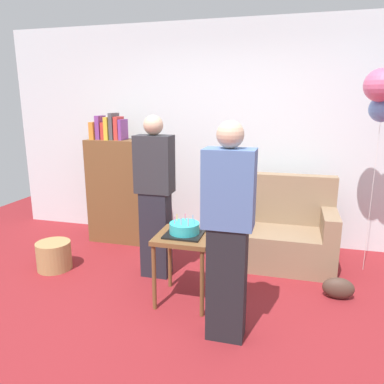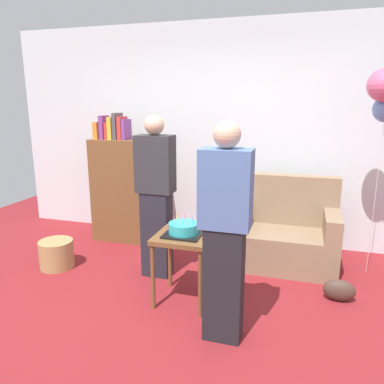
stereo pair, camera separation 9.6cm
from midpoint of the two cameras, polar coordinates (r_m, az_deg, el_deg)
name	(u,v)px [view 1 (the left image)]	position (r m, az deg, el deg)	size (l,w,h in m)	color
ground_plane	(184,321)	(3.20, -2.14, -19.34)	(8.00, 8.00, 0.00)	maroon
wall_back	(230,135)	(4.70, 5.23, 8.81)	(6.00, 0.10, 2.70)	silver
couch	(282,233)	(4.21, 13.16, -6.19)	(1.10, 0.70, 0.96)	#8C7054
bookshelf	(121,188)	(4.76, -11.49, 0.60)	(0.80, 0.36, 1.62)	brown
side_table	(185,245)	(3.26, -2.01, -8.21)	(0.48, 0.48, 0.63)	brown
birthday_cake	(184,229)	(3.21, -2.03, -5.75)	(0.32, 0.32, 0.17)	black
person_blowing_candles	(155,197)	(3.68, -6.47, -0.75)	(0.36, 0.22, 1.63)	#23232D
person_holding_cake	(228,233)	(2.67, 4.54, -6.34)	(0.36, 0.22, 1.63)	black
wicker_basket	(54,256)	(4.28, -21.15, -9.15)	(0.36, 0.36, 0.30)	#A88451
handbag	(338,288)	(3.70, 20.95, -13.70)	(0.28, 0.14, 0.20)	#473328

